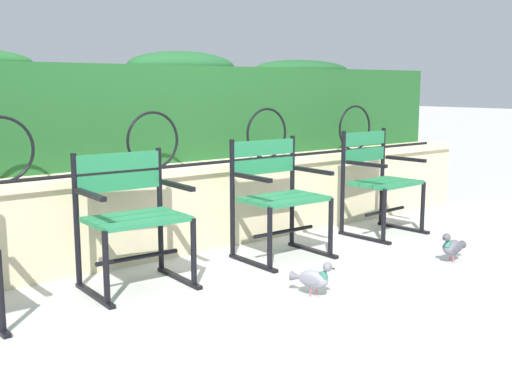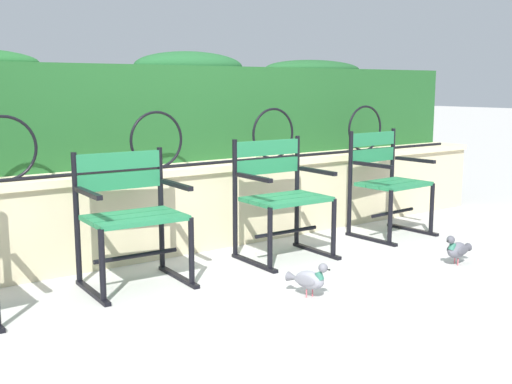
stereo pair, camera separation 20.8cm
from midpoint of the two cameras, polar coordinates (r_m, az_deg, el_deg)
ground_plane at (r=4.21m, az=-0.45°, el=-7.61°), size 60.00×60.00×0.00m
stone_wall at (r=4.89m, az=-7.41°, el=-1.31°), size 6.27×0.41×0.65m
iron_arch_fence at (r=4.62m, az=-9.99°, el=4.24°), size 5.76×0.02×0.42m
hedge_row at (r=5.18m, az=-9.96°, el=7.44°), size 6.15×0.50×0.87m
park_chair_centre_left at (r=4.01m, az=-12.69°, el=-1.93°), size 0.64×0.55×0.84m
park_chair_centre_right at (r=4.59m, az=0.63°, el=-0.17°), size 0.62×0.53×0.87m
park_chair_rightmost at (r=5.41m, az=9.91°, el=1.17°), size 0.61×0.55×0.88m
pigeon_near_chairs at (r=4.70m, az=16.10°, el=-4.76°), size 0.29×0.12×0.22m
pigeon_far_side at (r=3.80m, az=3.59°, el=-7.76°), size 0.15×0.29×0.22m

